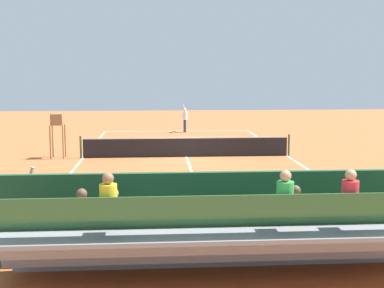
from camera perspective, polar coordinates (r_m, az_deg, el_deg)
The scene contains 12 objects.
ground_plane at distance 25.35m, azimuth -0.64°, elevation -1.42°, with size 60.00×60.00×0.00m, color #BC6033.
court_line_markings at distance 25.38m, azimuth -0.64°, elevation -1.40°, with size 10.10×22.20×0.01m.
tennis_net at distance 25.27m, azimuth -0.64°, elevation -0.30°, with size 10.30×0.10×1.07m.
backdrop_wall at distance 11.50m, azimuth 3.55°, elevation -7.97°, with size 18.00×0.16×2.00m, color #1E4C2D.
bleacher_stand at distance 10.18m, azimuth 4.11°, elevation -10.25°, with size 9.06×2.40×2.48m.
umpire_chair at distance 25.62m, azimuth -14.63°, elevation 1.38°, with size 0.67×0.67×2.14m.
courtside_bench at distance 13.18m, azimuth 18.15°, elevation -8.28°, with size 1.80×0.40×0.93m.
equipment_bag at distance 12.53m, azimuth 8.84°, elevation -10.63°, with size 0.90×0.36×0.36m, color #334C8C.
tennis_player at distance 35.46m, azimuth -0.80°, elevation 2.94°, with size 0.45×0.56×1.93m.
tennis_racket at distance 35.83m, azimuth -2.41°, elevation 1.38°, with size 0.59×0.38×0.03m.
tennis_ball_near at distance 34.93m, azimuth -2.09°, elevation 1.24°, with size 0.07×0.07×0.07m, color #CCDB33.
line_judge at distance 12.82m, azimuth -17.43°, elevation -6.57°, with size 0.39×0.54×1.93m.
Camera 1 is at (1.48, 24.96, 4.17)m, focal length 48.40 mm.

